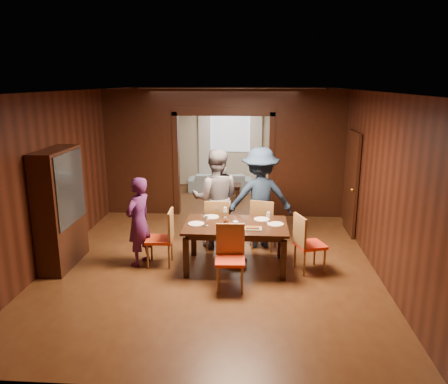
# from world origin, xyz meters

# --- Properties ---
(floor) EXTENTS (9.00, 9.00, 0.00)m
(floor) POSITION_xyz_m (0.00, 0.00, 0.00)
(floor) COLOR #4E2A16
(floor) RESTS_ON ground
(ceiling) EXTENTS (5.50, 9.00, 0.02)m
(ceiling) POSITION_xyz_m (0.00, 0.00, 2.90)
(ceiling) COLOR silver
(ceiling) RESTS_ON room_walls
(room_walls) EXTENTS (5.52, 9.01, 2.90)m
(room_walls) POSITION_xyz_m (0.00, 1.89, 1.51)
(room_walls) COLOR black
(room_walls) RESTS_ON floor
(person_purple) EXTENTS (0.56, 0.66, 1.53)m
(person_purple) POSITION_xyz_m (-1.23, -1.40, 0.76)
(person_purple) COLOR #491B50
(person_purple) RESTS_ON floor
(person_grey) EXTENTS (0.93, 0.73, 1.87)m
(person_grey) POSITION_xyz_m (0.00, -0.47, 0.94)
(person_grey) COLOR slate
(person_grey) RESTS_ON floor
(person_navy) EXTENTS (1.32, 0.88, 1.90)m
(person_navy) POSITION_xyz_m (0.83, -0.41, 0.95)
(person_navy) COLOR #1B2C45
(person_navy) RESTS_ON floor
(sofa) EXTENTS (1.83, 0.79, 0.53)m
(sofa) POSITION_xyz_m (-0.25, 3.85, 0.26)
(sofa) COLOR #98B4C7
(sofa) RESTS_ON floor
(serving_bowl) EXTENTS (0.32, 0.32, 0.08)m
(serving_bowl) POSITION_xyz_m (0.46, -1.34, 0.80)
(serving_bowl) COLOR black
(serving_bowl) RESTS_ON dining_table
(dining_table) EXTENTS (1.71, 1.06, 0.76)m
(dining_table) POSITION_xyz_m (0.42, -1.41, 0.38)
(dining_table) COLOR black
(dining_table) RESTS_ON floor
(coffee_table) EXTENTS (0.80, 0.50, 0.40)m
(coffee_table) POSITION_xyz_m (-0.04, 2.93, 0.20)
(coffee_table) COLOR black
(coffee_table) RESTS_ON floor
(chair_left) EXTENTS (0.46, 0.46, 0.97)m
(chair_left) POSITION_xyz_m (-0.88, -1.40, 0.48)
(chair_left) COLOR red
(chair_left) RESTS_ON floor
(chair_right) EXTENTS (0.56, 0.56, 0.97)m
(chair_right) POSITION_xyz_m (1.65, -1.48, 0.48)
(chair_right) COLOR red
(chair_right) RESTS_ON floor
(chair_far_l) EXTENTS (0.44, 0.44, 0.97)m
(chair_far_l) POSITION_xyz_m (0.05, -0.59, 0.48)
(chair_far_l) COLOR orange
(chair_far_l) RESTS_ON floor
(chair_far_r) EXTENTS (0.54, 0.54, 0.97)m
(chair_far_r) POSITION_xyz_m (0.91, -0.51, 0.48)
(chair_far_r) COLOR red
(chair_far_r) RESTS_ON floor
(chair_near) EXTENTS (0.46, 0.46, 0.97)m
(chair_near) POSITION_xyz_m (0.37, -2.21, 0.48)
(chair_near) COLOR red
(chair_near) RESTS_ON floor
(hutch) EXTENTS (0.40, 1.20, 2.00)m
(hutch) POSITION_xyz_m (-2.53, -1.50, 1.00)
(hutch) COLOR black
(hutch) RESTS_ON floor
(door_right) EXTENTS (0.06, 0.90, 2.10)m
(door_right) POSITION_xyz_m (2.70, 0.50, 1.05)
(door_right) COLOR black
(door_right) RESTS_ON floor
(window_far) EXTENTS (1.20, 0.03, 1.30)m
(window_far) POSITION_xyz_m (0.00, 4.44, 1.70)
(window_far) COLOR silver
(window_far) RESTS_ON back_wall
(curtain_left) EXTENTS (0.35, 0.06, 2.40)m
(curtain_left) POSITION_xyz_m (-0.75, 4.40, 1.25)
(curtain_left) COLOR white
(curtain_left) RESTS_ON back_wall
(curtain_right) EXTENTS (0.35, 0.06, 2.40)m
(curtain_right) POSITION_xyz_m (0.75, 4.40, 1.25)
(curtain_right) COLOR white
(curtain_right) RESTS_ON back_wall
(plate_left) EXTENTS (0.27, 0.27, 0.01)m
(plate_left) POSITION_xyz_m (-0.24, -1.45, 0.77)
(plate_left) COLOR white
(plate_left) RESTS_ON dining_table
(plate_far_l) EXTENTS (0.27, 0.27, 0.01)m
(plate_far_l) POSITION_xyz_m (-0.02, -1.06, 0.77)
(plate_far_l) COLOR silver
(plate_far_l) RESTS_ON dining_table
(plate_far_r) EXTENTS (0.27, 0.27, 0.01)m
(plate_far_r) POSITION_xyz_m (0.85, -1.13, 0.77)
(plate_far_r) COLOR white
(plate_far_r) RESTS_ON dining_table
(plate_right) EXTENTS (0.27, 0.27, 0.01)m
(plate_right) POSITION_xyz_m (1.08, -1.38, 0.77)
(plate_right) COLOR white
(plate_right) RESTS_ON dining_table
(plate_near) EXTENTS (0.27, 0.27, 0.01)m
(plate_near) POSITION_xyz_m (0.44, -1.76, 0.77)
(plate_near) COLOR white
(plate_near) RESTS_ON dining_table
(platter_a) EXTENTS (0.30, 0.20, 0.04)m
(platter_a) POSITION_xyz_m (0.36, -1.50, 0.78)
(platter_a) COLOR gray
(platter_a) RESTS_ON dining_table
(platter_b) EXTENTS (0.30, 0.20, 0.04)m
(platter_b) POSITION_xyz_m (0.70, -1.64, 0.78)
(platter_b) COLOR gray
(platter_b) RESTS_ON dining_table
(wineglass_left) EXTENTS (0.08, 0.08, 0.18)m
(wineglass_left) POSITION_xyz_m (-0.06, -1.53, 0.85)
(wineglass_left) COLOR silver
(wineglass_left) RESTS_ON dining_table
(wineglass_far) EXTENTS (0.08, 0.08, 0.18)m
(wineglass_far) POSITION_xyz_m (0.22, -1.04, 0.85)
(wineglass_far) COLOR silver
(wineglass_far) RESTS_ON dining_table
(wineglass_right) EXTENTS (0.08, 0.08, 0.18)m
(wineglass_right) POSITION_xyz_m (0.96, -1.28, 0.85)
(wineglass_right) COLOR white
(wineglass_right) RESTS_ON dining_table
(tumbler) EXTENTS (0.07, 0.07, 0.14)m
(tumbler) POSITION_xyz_m (0.43, -1.69, 0.83)
(tumbler) COLOR silver
(tumbler) RESTS_ON dining_table
(condiment_jar) EXTENTS (0.08, 0.08, 0.11)m
(condiment_jar) POSITION_xyz_m (0.26, -1.49, 0.82)
(condiment_jar) COLOR #4C2511
(condiment_jar) RESTS_ON dining_table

